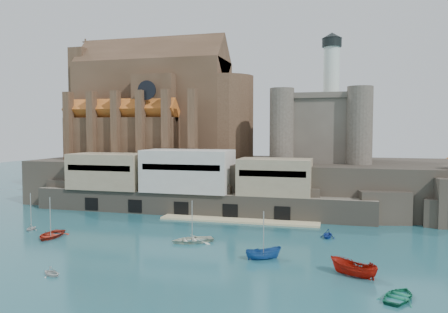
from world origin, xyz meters
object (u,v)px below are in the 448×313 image
object	(u,v)px
castle_keep	(322,125)
boat_0	(51,237)
church	(159,110)
boat_1	(51,276)
boat_2	(263,259)

from	to	relation	value
castle_keep	boat_0	distance (m)	61.53
church	boat_1	distance (m)	64.35
boat_0	boat_2	bearing A→B (deg)	-12.97
boat_0	boat_1	distance (m)	19.87
church	boat_0	xyz separation A→B (m)	(-0.24, -43.37, -22.13)
boat_0	boat_1	world-z (taller)	boat_0
castle_keep	boat_0	bearing A→B (deg)	-133.51
boat_1	boat_2	size ratio (longest dim) A/B	0.55
church	castle_keep	xyz separation A→B (m)	(40.21, -0.78, -3.81)
boat_0	boat_2	size ratio (longest dim) A/B	1.29
castle_keep	boat_2	world-z (taller)	castle_keep
church	castle_keep	world-z (taller)	church
castle_keep	boat_0	size ratio (longest dim) A/B	4.59
church	boat_2	world-z (taller)	church
boat_0	boat_1	size ratio (longest dim) A/B	2.34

